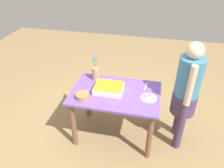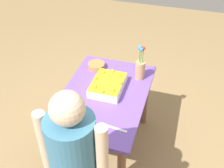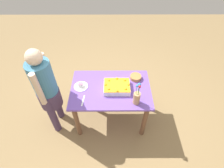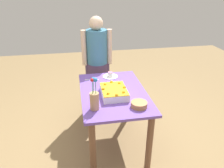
{
  "view_description": "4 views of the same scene",
  "coord_description": "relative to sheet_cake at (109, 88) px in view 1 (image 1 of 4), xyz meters",
  "views": [
    {
      "loc": [
        0.46,
        -2.27,
        2.4
      ],
      "look_at": [
        -0.04,
        -0.03,
        0.9
      ],
      "focal_mm": 35.0,
      "sensor_mm": 36.0,
      "label": 1
    },
    {
      "loc": [
        1.85,
        0.63,
        2.41
      ],
      "look_at": [
        -0.04,
        0.07,
        0.86
      ],
      "focal_mm": 45.0,
      "sensor_mm": 36.0,
      "label": 2
    },
    {
      "loc": [
        -0.01,
        1.69,
        2.63
      ],
      "look_at": [
        -0.02,
        0.02,
        0.87
      ],
      "focal_mm": 28.0,
      "sensor_mm": 36.0,
      "label": 3
    },
    {
      "loc": [
        -2.24,
        0.41,
        1.96
      ],
      "look_at": [
        -0.1,
        0.03,
        0.9
      ],
      "focal_mm": 35.0,
      "sensor_mm": 36.0,
      "label": 4
    }
  ],
  "objects": [
    {
      "name": "fruit_bowl",
      "position": [
        -0.29,
        -0.21,
        -0.02
      ],
      "size": [
        0.17,
        0.17,
        0.06
      ],
      "primitive_type": "cylinder",
      "color": "#AE7940",
      "rests_on": "dining_table"
    },
    {
      "name": "ground_plane",
      "position": [
        0.09,
        -0.01,
        -0.8
      ],
      "size": [
        8.0,
        8.0,
        0.0
      ],
      "primitive_type": "plane",
      "color": "olive"
    },
    {
      "name": "cake_knife",
      "position": [
        0.46,
        0.21,
        -0.04
      ],
      "size": [
        0.04,
        0.18,
        0.0
      ],
      "primitive_type": "cube",
      "rotation": [
        0.0,
        0.0,
        4.61
      ],
      "color": "silver",
      "rests_on": "dining_table"
    },
    {
      "name": "sheet_cake",
      "position": [
        0.0,
        0.0,
        0.0
      ],
      "size": [
        0.37,
        0.28,
        0.11
      ],
      "color": "white",
      "rests_on": "dining_table"
    },
    {
      "name": "flower_vase",
      "position": [
        -0.25,
        0.25,
        0.07
      ],
      "size": [
        0.09,
        0.09,
        0.35
      ],
      "color": "tan",
      "rests_on": "dining_table"
    },
    {
      "name": "serving_plate_with_slice",
      "position": [
        0.52,
        -0.05,
        -0.03
      ],
      "size": [
        0.21,
        0.21,
        0.07
      ],
      "color": "white",
      "rests_on": "dining_table"
    },
    {
      "name": "dining_table",
      "position": [
        0.09,
        -0.01,
        -0.19
      ],
      "size": [
        1.15,
        0.76,
        0.75
      ],
      "color": "#6E4CAF",
      "rests_on": "ground_plane"
    },
    {
      "name": "person_standing",
      "position": [
        0.97,
        0.08,
        0.06
      ],
      "size": [
        0.31,
        0.45,
        1.49
      ],
      "rotation": [
        0.0,
        0.0,
        3.14
      ],
      "color": "#483556",
      "rests_on": "ground_plane"
    }
  ]
}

